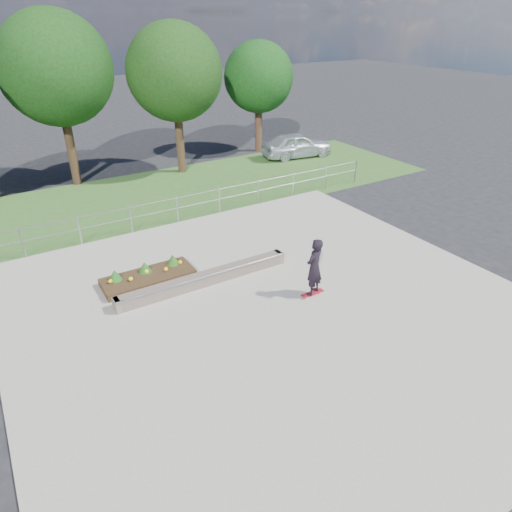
{
  "coord_description": "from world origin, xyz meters",
  "views": [
    {
      "loc": [
        -6.52,
        -9.42,
        7.99
      ],
      "look_at": [
        0.2,
        1.5,
        1.1
      ],
      "focal_mm": 32.0,
      "sensor_mm": 36.0,
      "label": 1
    }
  ],
  "objects_px": {
    "planter_bed": "(148,276)",
    "grind_ledge": "(205,279)",
    "skateboarder": "(314,267)",
    "parked_car": "(297,145)"
  },
  "relations": [
    {
      "from": "planter_bed",
      "to": "grind_ledge",
      "type": "bearing_deg",
      "value": -38.09
    },
    {
      "from": "planter_bed",
      "to": "skateboarder",
      "type": "xyz_separation_m",
      "value": [
        4.13,
        -3.57,
        0.83
      ]
    },
    {
      "from": "grind_ledge",
      "to": "parked_car",
      "type": "height_order",
      "value": "parked_car"
    },
    {
      "from": "grind_ledge",
      "to": "skateboarder",
      "type": "relative_size",
      "value": 3.06
    },
    {
      "from": "skateboarder",
      "to": "parked_car",
      "type": "relative_size",
      "value": 0.45
    },
    {
      "from": "planter_bed",
      "to": "parked_car",
      "type": "relative_size",
      "value": 0.69
    },
    {
      "from": "grind_ledge",
      "to": "planter_bed",
      "type": "height_order",
      "value": "planter_bed"
    },
    {
      "from": "grind_ledge",
      "to": "planter_bed",
      "type": "distance_m",
      "value": 1.94
    },
    {
      "from": "planter_bed",
      "to": "parked_car",
      "type": "bearing_deg",
      "value": 36.09
    },
    {
      "from": "skateboarder",
      "to": "parked_car",
      "type": "xyz_separation_m",
      "value": [
        8.89,
        13.06,
        -0.33
      ]
    }
  ]
}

